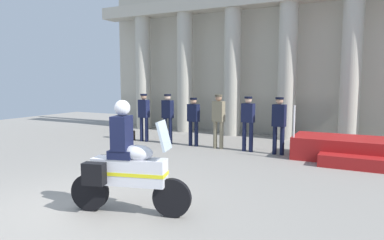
{
  "coord_description": "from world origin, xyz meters",
  "views": [
    {
      "loc": [
        4.49,
        -4.17,
        2.21
      ],
      "look_at": [
        0.7,
        3.27,
        1.26
      ],
      "focal_mm": 32.49,
      "sensor_mm": 36.0,
      "label": 1
    }
  ],
  "objects_px": {
    "officer_in_row_1": "(168,115)",
    "officer_in_row_3": "(218,117)",
    "officer_in_row_0": "(144,113)",
    "officer_in_row_5": "(279,121)",
    "officer_in_row_2": "(193,118)",
    "briefcase_on_ground": "(132,136)",
    "officer_in_row_4": "(248,119)",
    "reviewing_stand": "(361,151)",
    "motorcycle_with_rider": "(125,167)"
  },
  "relations": [
    {
      "from": "officer_in_row_1",
      "to": "officer_in_row_4",
      "type": "height_order",
      "value": "officer_in_row_1"
    },
    {
      "from": "officer_in_row_2",
      "to": "officer_in_row_5",
      "type": "xyz_separation_m",
      "value": [
        2.89,
        -0.07,
        0.05
      ]
    },
    {
      "from": "officer_in_row_5",
      "to": "motorcycle_with_rider",
      "type": "xyz_separation_m",
      "value": [
        -1.18,
        -5.8,
        -0.22
      ]
    },
    {
      "from": "officer_in_row_1",
      "to": "officer_in_row_3",
      "type": "height_order",
      "value": "officer_in_row_3"
    },
    {
      "from": "officer_in_row_4",
      "to": "officer_in_row_5",
      "type": "relative_size",
      "value": 1.0
    },
    {
      "from": "reviewing_stand",
      "to": "officer_in_row_1",
      "type": "xyz_separation_m",
      "value": [
        -6.11,
        -0.02,
        0.73
      ]
    },
    {
      "from": "officer_in_row_2",
      "to": "briefcase_on_ground",
      "type": "distance_m",
      "value": 2.63
    },
    {
      "from": "officer_in_row_3",
      "to": "motorcycle_with_rider",
      "type": "relative_size",
      "value": 0.86
    },
    {
      "from": "officer_in_row_0",
      "to": "officer_in_row_5",
      "type": "distance_m",
      "value": 4.89
    },
    {
      "from": "officer_in_row_2",
      "to": "briefcase_on_ground",
      "type": "height_order",
      "value": "officer_in_row_2"
    },
    {
      "from": "officer_in_row_4",
      "to": "motorcycle_with_rider",
      "type": "xyz_separation_m",
      "value": [
        -0.22,
        -5.83,
        -0.22
      ]
    },
    {
      "from": "officer_in_row_1",
      "to": "officer_in_row_3",
      "type": "xyz_separation_m",
      "value": [
        1.92,
        -0.01,
        0.01
      ]
    },
    {
      "from": "reviewing_stand",
      "to": "motorcycle_with_rider",
      "type": "relative_size",
      "value": 1.73
    },
    {
      "from": "officer_in_row_3",
      "to": "officer_in_row_4",
      "type": "bearing_deg",
      "value": -173.66
    },
    {
      "from": "reviewing_stand",
      "to": "briefcase_on_ground",
      "type": "height_order",
      "value": "reviewing_stand"
    },
    {
      "from": "officer_in_row_4",
      "to": "briefcase_on_ground",
      "type": "bearing_deg",
      "value": 7.86
    },
    {
      "from": "officer_in_row_1",
      "to": "officer_in_row_4",
      "type": "xyz_separation_m",
      "value": [
        2.92,
        -0.02,
        -0.01
      ]
    },
    {
      "from": "officer_in_row_2",
      "to": "officer_in_row_3",
      "type": "distance_m",
      "value": 0.93
    },
    {
      "from": "briefcase_on_ground",
      "to": "officer_in_row_5",
      "type": "bearing_deg",
      "value": 0.42
    },
    {
      "from": "officer_in_row_2",
      "to": "officer_in_row_0",
      "type": "bearing_deg",
      "value": 7.43
    },
    {
      "from": "officer_in_row_1",
      "to": "officer_in_row_5",
      "type": "bearing_deg",
      "value": -173.82
    },
    {
      "from": "officer_in_row_2",
      "to": "officer_in_row_3",
      "type": "xyz_separation_m",
      "value": [
        0.92,
        -0.03,
        0.08
      ]
    },
    {
      "from": "officer_in_row_1",
      "to": "officer_in_row_5",
      "type": "distance_m",
      "value": 3.89
    },
    {
      "from": "officer_in_row_2",
      "to": "motorcycle_with_rider",
      "type": "height_order",
      "value": "motorcycle_with_rider"
    },
    {
      "from": "reviewing_stand",
      "to": "officer_in_row_5",
      "type": "bearing_deg",
      "value": -178.02
    },
    {
      "from": "officer_in_row_2",
      "to": "officer_in_row_3",
      "type": "relative_size",
      "value": 0.93
    },
    {
      "from": "officer_in_row_0",
      "to": "motorcycle_with_rider",
      "type": "xyz_separation_m",
      "value": [
        3.71,
        -5.86,
        -0.23
      ]
    },
    {
      "from": "officer_in_row_0",
      "to": "motorcycle_with_rider",
      "type": "relative_size",
      "value": 0.85
    },
    {
      "from": "motorcycle_with_rider",
      "to": "briefcase_on_ground",
      "type": "relative_size",
      "value": 5.7
    },
    {
      "from": "officer_in_row_5",
      "to": "motorcycle_with_rider",
      "type": "distance_m",
      "value": 5.92
    },
    {
      "from": "officer_in_row_2",
      "to": "officer_in_row_3",
      "type": "bearing_deg",
      "value": -174.97
    },
    {
      "from": "motorcycle_with_rider",
      "to": "officer_in_row_3",
      "type": "bearing_deg",
      "value": 82.84
    },
    {
      "from": "officer_in_row_2",
      "to": "officer_in_row_4",
      "type": "relative_size",
      "value": 0.95
    },
    {
      "from": "briefcase_on_ground",
      "to": "motorcycle_with_rider",
      "type": "bearing_deg",
      "value": -53.86
    },
    {
      "from": "officer_in_row_1",
      "to": "briefcase_on_ground",
      "type": "bearing_deg",
      "value": 10.52
    },
    {
      "from": "reviewing_stand",
      "to": "briefcase_on_ground",
      "type": "bearing_deg",
      "value": -179.13
    },
    {
      "from": "officer_in_row_5",
      "to": "officer_in_row_0",
      "type": "bearing_deg",
      "value": 6.32
    },
    {
      "from": "officer_in_row_0",
      "to": "motorcycle_with_rider",
      "type": "distance_m",
      "value": 6.93
    },
    {
      "from": "officer_in_row_3",
      "to": "officer_in_row_4",
      "type": "relative_size",
      "value": 1.02
    },
    {
      "from": "officer_in_row_4",
      "to": "officer_in_row_2",
      "type": "bearing_deg",
      "value": 5.71
    },
    {
      "from": "reviewing_stand",
      "to": "officer_in_row_2",
      "type": "distance_m",
      "value": 5.15
    },
    {
      "from": "officer_in_row_1",
      "to": "officer_in_row_2",
      "type": "relative_size",
      "value": 1.06
    },
    {
      "from": "officer_in_row_1",
      "to": "officer_in_row_5",
      "type": "xyz_separation_m",
      "value": [
        3.89,
        -0.05,
        -0.01
      ]
    },
    {
      "from": "officer_in_row_3",
      "to": "officer_in_row_5",
      "type": "height_order",
      "value": "officer_in_row_3"
    },
    {
      "from": "officer_in_row_0",
      "to": "officer_in_row_1",
      "type": "relative_size",
      "value": 1.0
    },
    {
      "from": "officer_in_row_0",
      "to": "officer_in_row_1",
      "type": "distance_m",
      "value": 1.0
    },
    {
      "from": "officer_in_row_0",
      "to": "officer_in_row_5",
      "type": "relative_size",
      "value": 1.01
    },
    {
      "from": "officer_in_row_3",
      "to": "reviewing_stand",
      "type": "bearing_deg",
      "value": -172.53
    },
    {
      "from": "officer_in_row_0",
      "to": "briefcase_on_ground",
      "type": "xyz_separation_m",
      "value": [
        -0.5,
        -0.1,
        -0.84
      ]
    },
    {
      "from": "motorcycle_with_rider",
      "to": "officer_in_row_1",
      "type": "bearing_deg",
      "value": 100.03
    }
  ]
}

